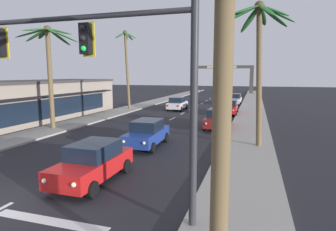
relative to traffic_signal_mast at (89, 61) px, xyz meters
name	(u,v)px	position (x,y,z in m)	size (l,w,h in m)	color
ground_plane	(11,203)	(-3.24, -0.29, -4.96)	(220.00, 220.00, 0.00)	#232328
sidewalk_right	(250,122)	(4.56, 19.71, -4.89)	(3.20, 110.00, 0.14)	#9E998E
sidewalk_left	(104,115)	(-11.04, 19.71, -4.89)	(3.20, 110.00, 0.14)	#9E998E
lane_markings	(174,120)	(-2.78, 19.15, -4.96)	(4.28, 87.37, 0.01)	silver
traffic_signal_mast	(89,61)	(0.00, 0.00, 0.00)	(10.55, 0.41, 6.85)	#2D2D33
sedan_lead_at_stop_bar	(93,162)	(-1.58, 2.46, -4.11)	(1.96, 4.46, 1.68)	red
sedan_third_in_queue	(147,133)	(-1.59, 8.75, -4.11)	(2.03, 4.48, 1.68)	navy
sedan_oncoming_far	(177,104)	(-4.66, 27.29, -4.11)	(1.96, 4.46, 1.68)	silver
sedan_parked_nearest_kerb	(235,99)	(1.97, 36.39, -4.11)	(2.06, 4.49, 1.68)	silver
sedan_parked_mid_kerb	(218,119)	(1.97, 16.07, -4.11)	(2.00, 4.47, 1.68)	maroon
sedan_parked_far_kerb	(229,107)	(2.09, 25.19, -4.11)	(1.95, 4.45, 1.68)	red
palm_left_second	(49,55)	(-11.22, 11.71, 1.16)	(4.85, 4.76, 8.45)	brown
palm_left_third	(127,57)	(-11.19, 26.17, 1.86)	(3.04, 2.71, 10.16)	brown
palm_right_nearest	(225,13)	(4.37, -2.76, 0.57)	(3.50, 3.53, 7.59)	brown
palm_right_second	(259,40)	(4.98, 10.47, 1.63)	(4.25, 4.26, 8.85)	brown
storefront_strip_left	(11,103)	(-16.66, 12.79, -2.97)	(7.57, 27.23, 3.97)	gray
town_gateway_arch	(221,75)	(-3.24, 63.33, -0.54)	(15.25, 0.90, 6.79)	#423D38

